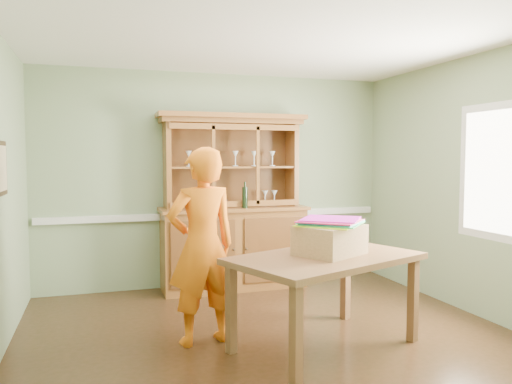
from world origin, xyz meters
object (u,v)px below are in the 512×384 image
object	(u,v)px
person	(202,246)
dining_table	(325,266)
china_hutch	(233,227)
cardboard_box	(330,240)

from	to	relation	value
person	dining_table	bearing A→B (deg)	147.56
china_hutch	dining_table	xyz separation A→B (m)	(0.24, -2.15, -0.06)
cardboard_box	person	world-z (taller)	person
dining_table	cardboard_box	xyz separation A→B (m)	(0.06, 0.03, 0.22)
china_hutch	cardboard_box	world-z (taller)	china_hutch
china_hutch	dining_table	bearing A→B (deg)	-83.56
dining_table	cardboard_box	bearing A→B (deg)	9.60
dining_table	person	size ratio (longest dim) A/B	1.06
dining_table	person	world-z (taller)	person
dining_table	person	distance (m)	1.09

